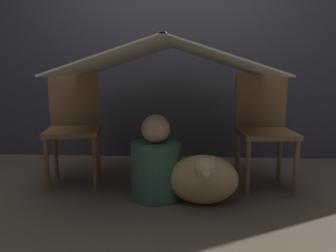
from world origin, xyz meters
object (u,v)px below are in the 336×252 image
at_px(chair_left, 74,123).
at_px(dog, 203,179).
at_px(chair_right, 264,125).
at_px(person_front, 156,165).

height_order(chair_left, dog, chair_left).
relative_size(chair_left, chair_right, 1.00).
height_order(chair_left, chair_right, same).
xyz_separation_m(person_front, dog, (0.33, -0.11, -0.06)).
height_order(person_front, dog, person_front).
bearing_deg(chair_left, dog, -34.09).
distance_m(chair_right, person_front, 0.90).
xyz_separation_m(chair_right, dog, (-0.48, -0.43, -0.30)).
distance_m(person_front, dog, 0.35).
distance_m(chair_right, dog, 0.71).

